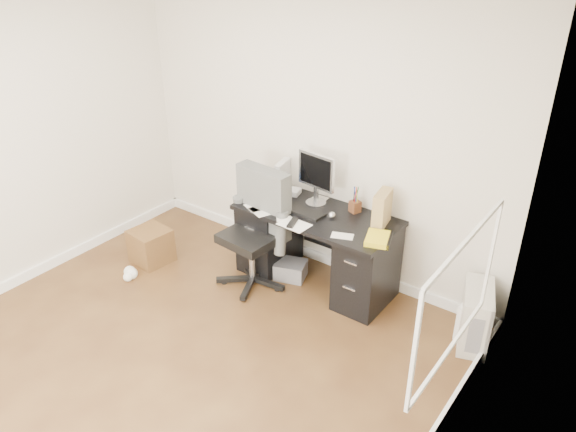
% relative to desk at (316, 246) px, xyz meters
% --- Properties ---
extents(ground, '(4.00, 4.00, 0.00)m').
position_rel_desk_xyz_m(ground, '(-0.30, -1.65, -0.40)').
color(ground, '#422815').
rests_on(ground, ground).
extents(room_shell, '(4.02, 4.02, 2.71)m').
position_rel_desk_xyz_m(room_shell, '(-0.27, -1.62, 1.26)').
color(room_shell, silver).
rests_on(room_shell, ground).
extents(desk, '(1.50, 0.70, 0.75)m').
position_rel_desk_xyz_m(desk, '(0.00, 0.00, 0.00)').
color(desk, black).
rests_on(desk, ground).
extents(loose_papers, '(1.10, 0.60, 0.00)m').
position_rel_desk_xyz_m(loose_papers, '(-0.20, -0.05, 0.35)').
color(loose_papers, white).
rests_on(loose_papers, desk).
extents(lcd_monitor, '(0.43, 0.28, 0.51)m').
position_rel_desk_xyz_m(lcd_monitor, '(-0.11, 0.15, 0.61)').
color(lcd_monitor, silver).
rests_on(lcd_monitor, desk).
extents(keyboard, '(0.47, 0.18, 0.03)m').
position_rel_desk_xyz_m(keyboard, '(-0.13, -0.07, 0.36)').
color(keyboard, black).
rests_on(keyboard, desk).
extents(computer_mouse, '(0.08, 0.08, 0.07)m').
position_rel_desk_xyz_m(computer_mouse, '(0.17, -0.01, 0.38)').
color(computer_mouse, silver).
rests_on(computer_mouse, desk).
extents(travel_mug, '(0.10, 0.10, 0.18)m').
position_rel_desk_xyz_m(travel_mug, '(-0.48, -0.01, 0.44)').
color(travel_mug, navy).
rests_on(travel_mug, desk).
extents(white_binder, '(0.18, 0.28, 0.30)m').
position_rel_desk_xyz_m(white_binder, '(-0.54, 0.21, 0.50)').
color(white_binder, silver).
rests_on(white_binder, desk).
extents(magazine_file, '(0.18, 0.29, 0.31)m').
position_rel_desk_xyz_m(magazine_file, '(0.57, 0.15, 0.51)').
color(magazine_file, '#A58450').
rests_on(magazine_file, desk).
extents(pen_cup, '(0.14, 0.14, 0.26)m').
position_rel_desk_xyz_m(pen_cup, '(0.26, 0.23, 0.48)').
color(pen_cup, '#522817').
rests_on(pen_cup, desk).
extents(yellow_book, '(0.27, 0.31, 0.04)m').
position_rel_desk_xyz_m(yellow_book, '(0.69, -0.12, 0.37)').
color(yellow_book, yellow).
rests_on(yellow_book, desk).
extents(paper_remote, '(0.28, 0.23, 0.02)m').
position_rel_desk_xyz_m(paper_remote, '(-0.04, -0.30, 0.36)').
color(paper_remote, white).
rests_on(paper_remote, desk).
extents(office_chair, '(0.69, 0.69, 1.13)m').
position_rel_desk_xyz_m(office_chair, '(-0.48, -0.37, 0.17)').
color(office_chair, '#4F5250').
rests_on(office_chair, ground).
extents(pc_tower, '(0.38, 0.55, 0.51)m').
position_rel_desk_xyz_m(pc_tower, '(1.54, 0.05, -0.15)').
color(pc_tower, beige).
rests_on(pc_tower, ground).
extents(shopping_bag, '(0.25, 0.18, 0.33)m').
position_rel_desk_xyz_m(shopping_bag, '(1.53, 0.02, -0.24)').
color(shopping_bag, white).
rests_on(shopping_bag, ground).
extents(wicker_basket, '(0.39, 0.39, 0.35)m').
position_rel_desk_xyz_m(wicker_basket, '(-1.57, -0.68, -0.22)').
color(wicker_basket, '#4B3116').
rests_on(wicker_basket, ground).
extents(desk_printer, '(0.35, 0.32, 0.17)m').
position_rel_desk_xyz_m(desk_printer, '(-0.23, -0.09, -0.31)').
color(desk_printer, slate).
rests_on(desk_printer, ground).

